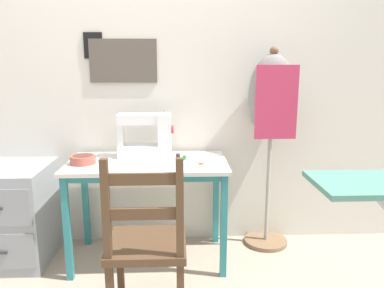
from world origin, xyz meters
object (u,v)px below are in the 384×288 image
object	(u,v)px
dress_form	(272,107)
fabric_bowl	(83,159)
thread_spool_mid_table	(185,157)
filing_cabinet	(16,213)
scissors	(206,164)
thread_spool_near_machine	(178,155)
sewing_machine	(148,136)
wooden_chair	(147,245)

from	to	relation	value
dress_form	fabric_bowl	bearing A→B (deg)	-169.34
fabric_bowl	thread_spool_mid_table	world-z (taller)	fabric_bowl
filing_cabinet	scissors	bearing A→B (deg)	-6.78
thread_spool_near_machine	sewing_machine	bearing A→B (deg)	167.80
thread_spool_near_machine	filing_cabinet	xyz separation A→B (m)	(-1.12, -0.04, -0.39)
thread_spool_near_machine	thread_spool_mid_table	size ratio (longest dim) A/B	1.02
thread_spool_mid_table	filing_cabinet	xyz separation A→B (m)	(-1.16, 0.03, -0.39)
thread_spool_near_machine	dress_form	world-z (taller)	dress_form
sewing_machine	wooden_chair	bearing A→B (deg)	-87.09
sewing_machine	dress_form	size ratio (longest dim) A/B	0.26
thread_spool_near_machine	wooden_chair	bearing A→B (deg)	-102.64
fabric_bowl	sewing_machine	bearing A→B (deg)	23.56
fabric_bowl	scissors	size ratio (longest dim) A/B	1.18
wooden_chair	scissors	bearing A→B (deg)	57.93
scissors	thread_spool_near_machine	xyz separation A→B (m)	(-0.18, 0.19, 0.01)
thread_spool_mid_table	dress_form	size ratio (longest dim) A/B	0.03
fabric_bowl	thread_spool_mid_table	bearing A→B (deg)	6.06
wooden_chair	filing_cabinet	distance (m)	1.18
wooden_chair	thread_spool_mid_table	bearing A→B (deg)	72.71
fabric_bowl	dress_form	distance (m)	1.33
scissors	dress_form	size ratio (longest dim) A/B	0.09
sewing_machine	scissors	size ratio (longest dim) A/B	2.76
thread_spool_near_machine	wooden_chair	size ratio (longest dim) A/B	0.04
sewing_machine	dress_form	xyz separation A→B (m)	(0.86, 0.06, 0.19)
thread_spool_near_machine	dress_form	distance (m)	0.74
wooden_chair	filing_cabinet	world-z (taller)	wooden_chair
fabric_bowl	scissors	world-z (taller)	fabric_bowl
sewing_machine	filing_cabinet	xyz separation A→B (m)	(-0.91, -0.08, -0.51)
thread_spool_near_machine	dress_form	xyz separation A→B (m)	(0.66, 0.11, 0.32)
scissors	filing_cabinet	world-z (taller)	scissors
thread_spool_near_machine	thread_spool_mid_table	world-z (taller)	thread_spool_mid_table
scissors	thread_spool_mid_table	world-z (taller)	thread_spool_mid_table
thread_spool_near_machine	thread_spool_mid_table	bearing A→B (deg)	-56.03
fabric_bowl	filing_cabinet	size ratio (longest dim) A/B	0.25
wooden_chair	dress_form	bearing A→B (deg)	45.44
fabric_bowl	thread_spool_near_machine	size ratio (longest dim) A/B	4.26
fabric_bowl	wooden_chair	xyz separation A→B (m)	(0.45, -0.60, -0.30)
scissors	wooden_chair	size ratio (longest dim) A/B	0.15
filing_cabinet	dress_form	xyz separation A→B (m)	(1.78, 0.14, 0.71)
fabric_bowl	wooden_chair	distance (m)	0.81
fabric_bowl	thread_spool_near_machine	bearing A→B (deg)	12.36
fabric_bowl	thread_spool_mid_table	size ratio (longest dim) A/B	4.36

